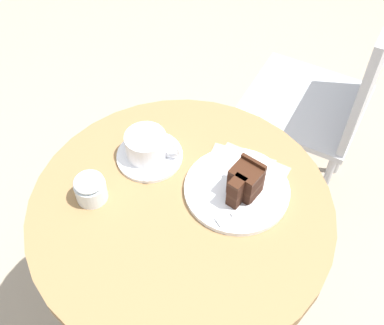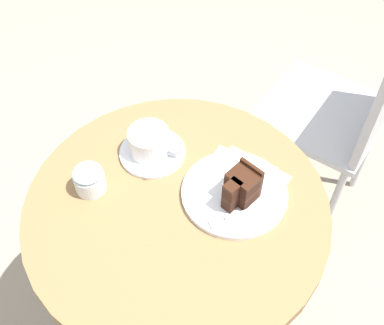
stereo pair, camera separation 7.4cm
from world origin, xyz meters
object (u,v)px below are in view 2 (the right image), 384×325
at_px(saucer, 152,152).
at_px(fork, 232,216).
at_px(cafe_chair, 351,108).
at_px(sugar_pot, 89,179).
at_px(teaspoon, 156,170).
at_px(napkin, 239,182).
at_px(cake_plate, 234,193).
at_px(cake_slice, 241,187).
at_px(coffee_cup, 150,141).

xyz_separation_m(saucer, fork, (0.23, -0.11, 0.01)).
relative_size(cafe_chair, sugar_pot, 12.53).
distance_m(teaspoon, napkin, 0.19).
height_order(cake_plate, cafe_chair, cafe_chair).
height_order(cake_plate, cake_slice, cake_slice).
relative_size(saucer, coffee_cup, 1.20).
distance_m(cake_plate, fork, 0.07).
height_order(saucer, cafe_chair, cafe_chair).
distance_m(cake_slice, sugar_pot, 0.33).
bearing_deg(teaspoon, napkin, 138.71).
relative_size(saucer, sugar_pot, 2.25).
distance_m(cake_plate, cake_slice, 0.05).
xyz_separation_m(teaspoon, cake_slice, (0.20, -0.01, 0.04)).
xyz_separation_m(cafe_chair, sugar_pot, (-0.52, -0.66, 0.22)).
bearing_deg(cake_plate, sugar_pot, -163.29).
bearing_deg(napkin, teaspoon, -168.13).
relative_size(cake_plate, fork, 2.09).
xyz_separation_m(coffee_cup, sugar_pot, (-0.08, -0.14, -0.01)).
distance_m(cake_plate, napkin, 0.04).
height_order(coffee_cup, cake_slice, cake_slice).
relative_size(cake_slice, napkin, 0.45).
distance_m(coffee_cup, cake_slice, 0.24).
xyz_separation_m(teaspoon, cake_plate, (0.19, 0.00, -0.01)).
bearing_deg(napkin, cafe_chair, 67.91).
relative_size(saucer, teaspoon, 1.96).
xyz_separation_m(cake_plate, fork, (0.01, -0.06, 0.01)).
xyz_separation_m(fork, sugar_pot, (-0.32, -0.03, 0.02)).
bearing_deg(cake_plate, fork, -77.27).
distance_m(saucer, cake_slice, 0.24).
xyz_separation_m(cake_slice, napkin, (-0.01, 0.05, -0.05)).
relative_size(teaspoon, cafe_chair, 0.09).
distance_m(cake_plate, cafe_chair, 0.64).
xyz_separation_m(napkin, sugar_pot, (-0.31, -0.13, 0.03)).
bearing_deg(coffee_cup, teaspoon, -55.28).
height_order(saucer, sugar_pot, sugar_pot).
bearing_deg(saucer, fork, -25.97).
bearing_deg(napkin, cake_slice, -72.90).
bearing_deg(fork, napkin, -125.86).
xyz_separation_m(coffee_cup, napkin, (0.22, -0.01, -0.04)).
height_order(coffee_cup, napkin, coffee_cup).
distance_m(saucer, cafe_chair, 0.71).
xyz_separation_m(teaspoon, napkin, (0.19, 0.04, -0.01)).
height_order(coffee_cup, teaspoon, coffee_cup).
xyz_separation_m(cake_slice, cafe_chair, (0.20, 0.58, -0.24)).
bearing_deg(teaspoon, sugar_pot, -16.23).
xyz_separation_m(saucer, cake_plate, (0.22, -0.05, 0.00)).
relative_size(saucer, cake_plate, 0.66).
bearing_deg(cake_plate, cafe_chair, 69.16).
bearing_deg(cake_plate, coffee_cup, 167.27).
distance_m(fork, cafe_chair, 0.70).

